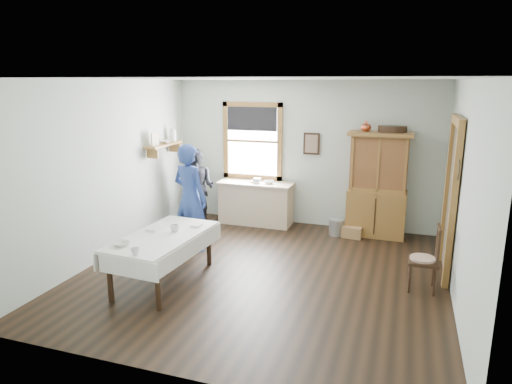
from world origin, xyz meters
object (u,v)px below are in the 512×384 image
(pail, at_px, (336,227))
(woman_blue, at_px, (190,202))
(dining_table, at_px, (164,258))
(figure_dark, at_px, (198,190))
(wicker_basket, at_px, (352,232))
(work_counter, at_px, (256,203))
(china_hutch, at_px, (378,185))
(spindle_chair, at_px, (423,258))

(pail, xyz_separation_m, woman_blue, (-2.13, -1.47, 0.66))
(dining_table, relative_size, figure_dark, 1.25)
(pail, height_order, wicker_basket, pail)
(work_counter, distance_m, figure_dark, 1.14)
(china_hutch, xyz_separation_m, wicker_basket, (-0.37, -0.25, -0.82))
(wicker_basket, relative_size, figure_dark, 0.25)
(wicker_basket, bearing_deg, dining_table, -129.78)
(china_hutch, xyz_separation_m, pail, (-0.65, -0.20, -0.77))
(work_counter, bearing_deg, woman_blue, -107.77)
(work_counter, relative_size, figure_dark, 1.05)
(work_counter, height_order, pail, work_counter)
(work_counter, xyz_separation_m, dining_table, (-0.35, -2.89, -0.07))
(dining_table, height_order, figure_dark, figure_dark)
(work_counter, xyz_separation_m, pail, (1.58, -0.19, -0.26))
(spindle_chair, xyz_separation_m, figure_dark, (-4.01, 1.66, 0.23))
(dining_table, distance_m, pail, 3.33)
(work_counter, xyz_separation_m, woman_blue, (-0.55, -1.66, 0.40))
(dining_table, height_order, spindle_chair, spindle_chair)
(dining_table, height_order, wicker_basket, dining_table)
(china_hutch, bearing_deg, work_counter, -178.80)
(china_hutch, relative_size, wicker_basket, 5.40)
(pail, bearing_deg, spindle_chair, -53.07)
(spindle_chair, xyz_separation_m, pail, (-1.40, 1.86, -0.30))
(dining_table, bearing_deg, wicker_basket, 50.22)
(china_hutch, bearing_deg, pail, -162.11)
(spindle_chair, bearing_deg, pail, 126.19)
(figure_dark, bearing_deg, woman_blue, -65.10)
(dining_table, bearing_deg, china_hutch, 48.40)
(woman_blue, bearing_deg, china_hutch, -131.50)
(work_counter, relative_size, spindle_chair, 1.60)
(dining_table, height_order, pail, dining_table)
(spindle_chair, height_order, pail, spindle_chair)
(woman_blue, bearing_deg, work_counter, -90.82)
(dining_table, xyz_separation_m, pail, (1.93, 2.70, -0.19))
(work_counter, bearing_deg, dining_table, -96.40)
(pail, bearing_deg, figure_dark, -175.68)
(dining_table, bearing_deg, figure_dark, 105.30)
(wicker_basket, xyz_separation_m, figure_dark, (-2.90, -0.15, 0.57))
(work_counter, xyz_separation_m, china_hutch, (2.23, 0.01, 0.51))
(china_hutch, relative_size, dining_table, 1.09)
(work_counter, distance_m, woman_blue, 1.80)
(woman_blue, xyz_separation_m, figure_dark, (-0.49, 1.28, -0.13))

